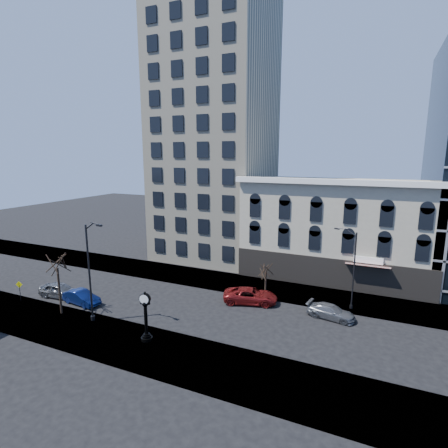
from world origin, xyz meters
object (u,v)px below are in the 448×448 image
at_px(street_lamp_near, 92,246).
at_px(car_near_a, 60,290).
at_px(street_clock, 146,318).
at_px(warning_sign, 19,287).
at_px(car_near_b, 82,297).

distance_m(street_lamp_near, car_near_a, 10.78).
height_order(street_clock, street_lamp_near, street_lamp_near).
distance_m(street_clock, street_lamp_near, 8.00).
bearing_deg(street_clock, car_near_a, 152.85).
bearing_deg(street_lamp_near, warning_sign, -171.69).
relative_size(warning_sign, car_near_a, 0.47).
xyz_separation_m(street_lamp_near, car_near_a, (-8.06, 2.97, -6.50)).
height_order(street_lamp_near, warning_sign, street_lamp_near).
relative_size(street_clock, warning_sign, 1.93).
bearing_deg(car_near_b, car_near_a, 89.83).
bearing_deg(car_near_a, car_near_b, -101.83).
bearing_deg(street_clock, car_near_b, 150.11).
relative_size(street_lamp_near, warning_sign, 4.35).
bearing_deg(street_lamp_near, car_near_a, 169.84).
height_order(warning_sign, car_near_a, warning_sign).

